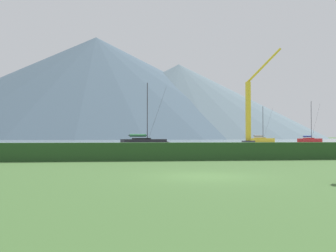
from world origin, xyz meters
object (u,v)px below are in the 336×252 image
(sailboat_slip_0, at_px, (262,140))
(dock_crane, at_px, (250,115))
(sailboat_slip_3, at_px, (144,142))
(sailboat_slip_4, at_px, (310,140))

(sailboat_slip_0, distance_m, dock_crane, 31.02)
(sailboat_slip_0, relative_size, dock_crane, 0.51)
(sailboat_slip_0, xyz_separation_m, dock_crane, (-12.57, -27.92, 4.94))
(sailboat_slip_3, distance_m, sailboat_slip_4, 57.53)
(sailboat_slip_3, relative_size, sailboat_slip_4, 0.96)
(sailboat_slip_4, relative_size, dock_crane, 0.59)
(sailboat_slip_3, height_order, sailboat_slip_4, sailboat_slip_4)
(sailboat_slip_4, xyz_separation_m, dock_crane, (-25.81, -27.55, 4.96))
(sailboat_slip_3, bearing_deg, sailboat_slip_0, 30.53)
(sailboat_slip_3, height_order, dock_crane, dock_crane)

